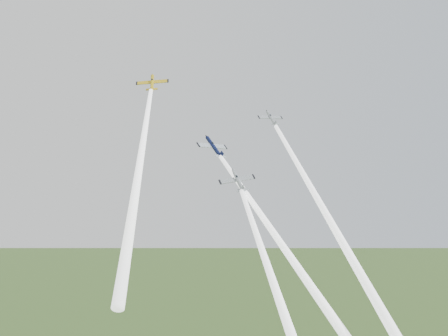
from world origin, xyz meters
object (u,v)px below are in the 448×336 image
plane_silver_right (271,118)px  plane_silver_low (238,180)px  plane_yellow (152,83)px  plane_navy (214,147)px

plane_silver_right → plane_silver_low: bearing=-147.3°
plane_yellow → plane_navy: bearing=-19.9°
plane_yellow → plane_silver_low: plane_yellow is taller
plane_yellow → plane_navy: (12.77, -9.77, -16.27)m
plane_navy → plane_silver_low: size_ratio=1.05×
plane_yellow → plane_silver_right: bearing=2.6°
plane_silver_right → plane_silver_low: plane_silver_right is taller
plane_navy → plane_silver_right: size_ratio=1.31×
plane_yellow → plane_silver_right: 30.44m
plane_yellow → plane_silver_low: 34.04m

